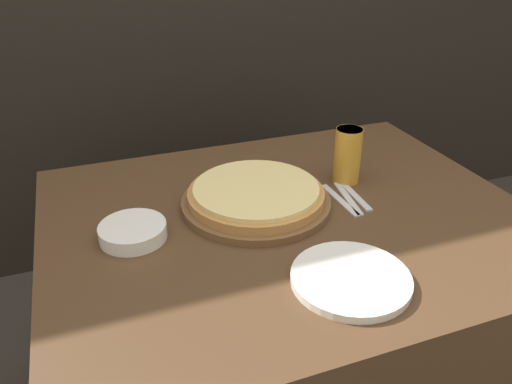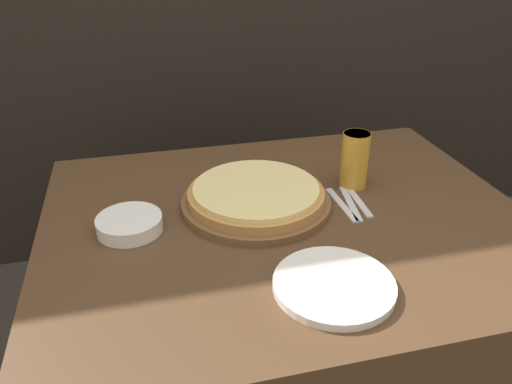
{
  "view_description": "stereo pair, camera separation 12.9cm",
  "coord_description": "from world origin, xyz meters",
  "px_view_note": "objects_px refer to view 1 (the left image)",
  "views": [
    {
      "loc": [
        -0.46,
        -0.99,
        1.38
      ],
      "look_at": [
        -0.06,
        0.07,
        0.76
      ],
      "focal_mm": 35.0,
      "sensor_mm": 36.0,
      "label": 1
    },
    {
      "loc": [
        -0.34,
        -1.03,
        1.38
      ],
      "look_at": [
        -0.06,
        0.07,
        0.76
      ],
      "focal_mm": 35.0,
      "sensor_mm": 36.0,
      "label": 2
    }
  ],
  "objects_px": {
    "pizza_on_board": "(256,197)",
    "spoon": "(356,197)",
    "beer_glass": "(348,153)",
    "dinner_plate": "(351,279)",
    "fork": "(340,200)",
    "side_bowl": "(133,232)",
    "dinner_knife": "(348,198)"
  },
  "relations": [
    {
      "from": "pizza_on_board",
      "to": "spoon",
      "type": "height_order",
      "value": "pizza_on_board"
    },
    {
      "from": "beer_glass",
      "to": "dinner_plate",
      "type": "height_order",
      "value": "beer_glass"
    },
    {
      "from": "beer_glass",
      "to": "spoon",
      "type": "height_order",
      "value": "beer_glass"
    },
    {
      "from": "spoon",
      "to": "beer_glass",
      "type": "bearing_deg",
      "value": 77.18
    },
    {
      "from": "beer_glass",
      "to": "dinner_plate",
      "type": "distance_m",
      "value": 0.47
    },
    {
      "from": "pizza_on_board",
      "to": "fork",
      "type": "bearing_deg",
      "value": -14.12
    },
    {
      "from": "side_bowl",
      "to": "fork",
      "type": "bearing_deg",
      "value": -1.18
    },
    {
      "from": "beer_glass",
      "to": "spoon",
      "type": "distance_m",
      "value": 0.13
    },
    {
      "from": "pizza_on_board",
      "to": "dinner_plate",
      "type": "relative_size",
      "value": 1.56
    },
    {
      "from": "dinner_plate",
      "to": "dinner_knife",
      "type": "height_order",
      "value": "dinner_plate"
    },
    {
      "from": "pizza_on_board",
      "to": "dinner_knife",
      "type": "xyz_separation_m",
      "value": [
        0.24,
        -0.05,
        -0.02
      ]
    },
    {
      "from": "side_bowl",
      "to": "dinner_knife",
      "type": "xyz_separation_m",
      "value": [
        0.57,
        -0.01,
        -0.02
      ]
    },
    {
      "from": "dinner_plate",
      "to": "side_bowl",
      "type": "xyz_separation_m",
      "value": [
        -0.4,
        0.32,
        0.01
      ]
    },
    {
      "from": "beer_glass",
      "to": "dinner_knife",
      "type": "distance_m",
      "value": 0.14
    },
    {
      "from": "dinner_knife",
      "to": "side_bowl",
      "type": "bearing_deg",
      "value": 178.87
    },
    {
      "from": "beer_glass",
      "to": "spoon",
      "type": "relative_size",
      "value": 1.03
    },
    {
      "from": "beer_glass",
      "to": "dinner_knife",
      "type": "height_order",
      "value": "beer_glass"
    },
    {
      "from": "fork",
      "to": "dinner_knife",
      "type": "relative_size",
      "value": 1.0
    },
    {
      "from": "side_bowl",
      "to": "fork",
      "type": "distance_m",
      "value": 0.54
    },
    {
      "from": "pizza_on_board",
      "to": "dinner_plate",
      "type": "xyz_separation_m",
      "value": [
        0.07,
        -0.37,
        -0.02
      ]
    },
    {
      "from": "dinner_plate",
      "to": "spoon",
      "type": "distance_m",
      "value": 0.37
    },
    {
      "from": "fork",
      "to": "spoon",
      "type": "height_order",
      "value": "same"
    },
    {
      "from": "pizza_on_board",
      "to": "dinner_plate",
      "type": "distance_m",
      "value": 0.37
    },
    {
      "from": "pizza_on_board",
      "to": "beer_glass",
      "type": "bearing_deg",
      "value": 8.86
    },
    {
      "from": "side_bowl",
      "to": "spoon",
      "type": "bearing_deg",
      "value": -1.08
    },
    {
      "from": "side_bowl",
      "to": "spoon",
      "type": "height_order",
      "value": "side_bowl"
    },
    {
      "from": "dinner_knife",
      "to": "spoon",
      "type": "relative_size",
      "value": 1.17
    },
    {
      "from": "beer_glass",
      "to": "side_bowl",
      "type": "distance_m",
      "value": 0.62
    },
    {
      "from": "side_bowl",
      "to": "dinner_knife",
      "type": "bearing_deg",
      "value": -1.13
    },
    {
      "from": "beer_glass",
      "to": "dinner_knife",
      "type": "xyz_separation_m",
      "value": [
        -0.05,
        -0.1,
        -0.08
      ]
    },
    {
      "from": "side_bowl",
      "to": "fork",
      "type": "xyz_separation_m",
      "value": [
        0.54,
        -0.01,
        -0.02
      ]
    },
    {
      "from": "dinner_knife",
      "to": "dinner_plate",
      "type": "bearing_deg",
      "value": -118.69
    }
  ]
}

